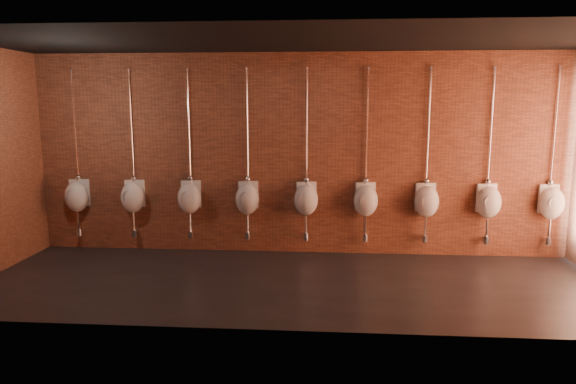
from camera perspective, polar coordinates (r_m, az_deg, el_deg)
name	(u,v)px	position (r m, az deg, el deg)	size (l,w,h in m)	color
ground	(292,283)	(7.09, 0.40, -10.05)	(8.50, 8.50, 0.00)	black
room_shell	(292,134)	(6.68, 0.42, 6.41)	(8.54, 3.04, 3.22)	black
urinal_0	(77,196)	(9.12, -22.41, -0.38)	(0.44, 0.40, 2.72)	white
urinal_1	(133,196)	(8.74, -16.87, -0.47)	(0.44, 0.40, 2.72)	white
urinal_2	(190,197)	(8.45, -10.89, -0.57)	(0.44, 0.40, 2.72)	white
urinal_3	(247,198)	(8.25, -4.55, -0.67)	(0.44, 0.40, 2.72)	white
urinal_4	(306,199)	(8.16, 2.02, -0.76)	(0.44, 0.40, 2.72)	white
urinal_5	(366,200)	(8.18, 8.64, -0.84)	(0.44, 0.40, 2.72)	white
urinal_6	(427,200)	(8.31, 15.14, -0.91)	(0.44, 0.40, 2.72)	white
urinal_7	(488,201)	(8.54, 21.37, -0.96)	(0.44, 0.40, 2.72)	white
urinal_8	(551,202)	(8.86, 27.22, -1.00)	(0.44, 0.40, 2.72)	white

